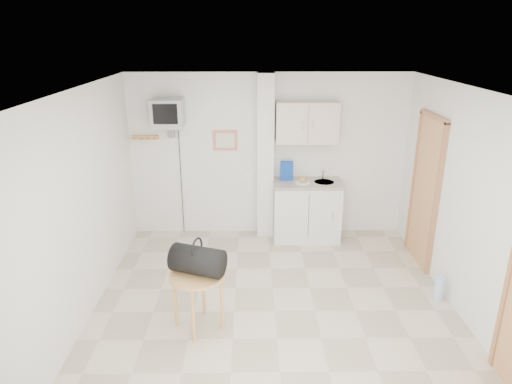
{
  "coord_description": "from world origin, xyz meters",
  "views": [
    {
      "loc": [
        -0.27,
        -4.5,
        3.06
      ],
      "look_at": [
        -0.21,
        0.6,
        1.25
      ],
      "focal_mm": 32.0,
      "sensor_mm": 36.0,
      "label": 1
    }
  ],
  "objects_px": {
    "round_table": "(198,282)",
    "water_bottle": "(439,288)",
    "duffel_bag": "(198,260)",
    "crt_television": "(168,114)"
  },
  "relations": [
    {
      "from": "round_table",
      "to": "water_bottle",
      "type": "distance_m",
      "value": 2.89
    },
    {
      "from": "duffel_bag",
      "to": "water_bottle",
      "type": "distance_m",
      "value": 2.93
    },
    {
      "from": "crt_television",
      "to": "round_table",
      "type": "relative_size",
      "value": 3.3
    },
    {
      "from": "crt_television",
      "to": "duffel_bag",
      "type": "distance_m",
      "value": 2.63
    },
    {
      "from": "duffel_bag",
      "to": "water_bottle",
      "type": "relative_size",
      "value": 1.89
    },
    {
      "from": "crt_television",
      "to": "round_table",
      "type": "bearing_deg",
      "value": -75.07
    },
    {
      "from": "crt_television",
      "to": "round_table",
      "type": "distance_m",
      "value": 2.75
    },
    {
      "from": "round_table",
      "to": "water_bottle",
      "type": "bearing_deg",
      "value": 10.25
    },
    {
      "from": "crt_television",
      "to": "duffel_bag",
      "type": "height_order",
      "value": "crt_television"
    },
    {
      "from": "round_table",
      "to": "duffel_bag",
      "type": "height_order",
      "value": "duffel_bag"
    }
  ]
}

